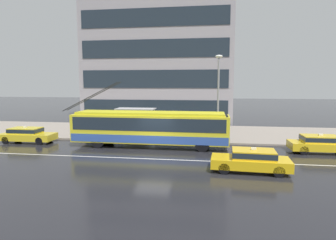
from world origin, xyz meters
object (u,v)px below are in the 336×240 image
taxi_queued_behind_bus (27,134)px  pedestrian_at_shelter (204,120)px  taxi_oncoming_far (251,159)px  street_lamp (218,91)px  bus_shelter (136,115)px  trolleybus (150,127)px  taxi_ahead_of_bus (322,143)px  pedestrian_approaching_curb (181,121)px

taxi_queued_behind_bus → pedestrian_at_shelter: size_ratio=2.28×
taxi_oncoming_far → street_lamp: (-1.75, 7.92, 3.65)m
taxi_queued_behind_bus → pedestrian_at_shelter: (14.88, 3.73, 1.05)m
taxi_oncoming_far → bus_shelter: bus_shelter is taller
bus_shelter → taxi_queued_behind_bus: bearing=-157.9°
trolleybus → pedestrian_at_shelter: 5.63m
taxi_oncoming_far → street_lamp: size_ratio=0.62×
trolleybus → street_lamp: (5.32, 2.23, 2.81)m
taxi_ahead_of_bus → bus_shelter: 15.33m
street_lamp → bus_shelter: bearing=169.5°
pedestrian_at_shelter → taxi_ahead_of_bus: bearing=-25.4°
taxi_queued_behind_bus → trolleybus: bearing=-0.3°
trolleybus → street_lamp: 6.42m
trolleybus → taxi_queued_behind_bus: (-10.73, 0.07, -0.83)m
taxi_ahead_of_bus → taxi_oncoming_far: same height
taxi_queued_behind_bus → taxi_oncoming_far: same height
trolleybus → street_lamp: street_lamp is taller
taxi_queued_behind_bus → pedestrian_approaching_curb: pedestrian_approaching_curb is taller
taxi_oncoming_far → bus_shelter: size_ratio=1.27×
taxi_oncoming_far → pedestrian_approaching_curb: bearing=118.7°
taxi_queued_behind_bus → taxi_ahead_of_bus: bearing=-0.8°
trolleybus → street_lamp: size_ratio=1.86×
taxi_queued_behind_bus → pedestrian_at_shelter: pedestrian_at_shelter is taller
taxi_oncoming_far → pedestrian_at_shelter: bearing=107.1°
taxi_oncoming_far → taxi_ahead_of_bus: bearing=43.7°
bus_shelter → trolleybus: bearing=-60.3°
trolleybus → bus_shelter: 4.17m
trolleybus → pedestrian_approaching_curb: 3.98m
bus_shelter → pedestrian_at_shelter: bearing=1.9°
taxi_ahead_of_bus → pedestrian_at_shelter: bearing=154.6°
taxi_ahead_of_bus → pedestrian_approaching_curb: pedestrian_approaching_curb is taller
trolleybus → taxi_ahead_of_bus: trolleybus is taller
taxi_queued_behind_bus → pedestrian_approaching_curb: 13.29m
pedestrian_approaching_curb → street_lamp: size_ratio=0.26×
trolleybus → pedestrian_at_shelter: bearing=42.5°
street_lamp → trolleybus: bearing=-157.2°
taxi_ahead_of_bus → taxi_oncoming_far: bearing=-136.3°
taxi_ahead_of_bus → taxi_queued_behind_bus: bearing=179.2°
taxi_queued_behind_bus → street_lamp: street_lamp is taller
taxi_queued_behind_bus → pedestrian_approaching_curb: bearing=14.4°
taxi_oncoming_far → taxi_queued_behind_bus: bearing=162.1°
pedestrian_at_shelter → pedestrian_approaching_curb: size_ratio=1.07×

